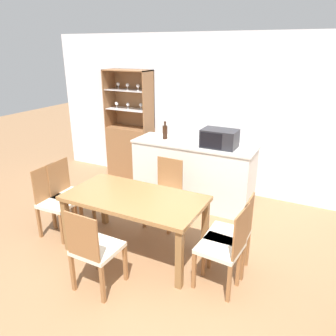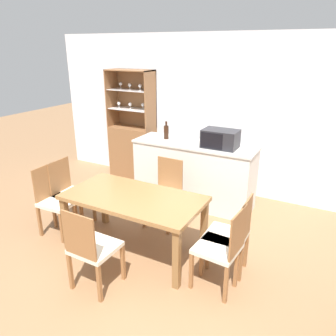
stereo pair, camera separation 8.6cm
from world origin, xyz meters
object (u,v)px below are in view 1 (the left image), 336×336
object	(u,v)px
dining_chair_side_right_far	(232,235)
dining_chair_side_left_near	(56,201)
dining_table	(135,203)
wine_bottle	(165,132)
microwave	(219,138)
dining_chair_side_right_near	(224,247)
display_cabinet	(131,146)
dining_chair_head_far	(165,193)
dining_chair_side_left_far	(70,194)
dining_chair_head_near	(95,249)

from	to	relation	value
dining_chair_side_right_far	dining_chair_side_left_near	size ratio (longest dim) A/B	1.00
dining_table	wine_bottle	bearing A→B (deg)	104.82
dining_chair_side_right_far	microwave	xyz separation A→B (m)	(-0.64, 1.38, 0.64)
dining_chair_side_right_near	dining_table	bearing A→B (deg)	87.92
dining_table	dining_chair_side_left_near	xyz separation A→B (m)	(-1.13, -0.13, -0.17)
display_cabinet	dining_chair_side_right_far	bearing A→B (deg)	-37.22
microwave	dining_table	bearing A→B (deg)	-108.08
dining_chair_head_far	dining_chair_side_left_far	distance (m)	1.29
dining_chair_side_left_near	dining_chair_head_near	world-z (taller)	same
dining_chair_head_far	dining_chair_side_left_far	world-z (taller)	same
dining_chair_side_left_far	dining_chair_head_near	xyz separation A→B (m)	(1.13, -0.87, 0.00)
dining_chair_side_right_far	wine_bottle	size ratio (longest dim) A/B	3.28
dining_chair_head_near	microwave	xyz separation A→B (m)	(0.49, 2.25, 0.64)
wine_bottle	dining_chair_head_near	bearing A→B (deg)	-79.88
display_cabinet	dining_chair_side_right_far	xyz separation A→B (m)	(2.51, -1.91, -0.14)
display_cabinet	wine_bottle	world-z (taller)	display_cabinet
dining_chair_side_right_near	microwave	xyz separation A→B (m)	(-0.64, 1.63, 0.64)
wine_bottle	dining_table	bearing A→B (deg)	-75.18
dining_chair_side_right_near	dining_chair_side_left_far	size ratio (longest dim) A/B	1.00
display_cabinet	dining_chair_side_right_near	xyz separation A→B (m)	(2.51, -2.17, -0.14)
dining_chair_side_left_far	dining_chair_head_near	world-z (taller)	same
display_cabinet	dining_chair_side_right_near	size ratio (longest dim) A/B	2.15
display_cabinet	dining_chair_side_right_far	distance (m)	3.16
dining_table	dining_chair_head_near	xyz separation A→B (m)	(-0.00, -0.74, -0.17)
dining_chair_side_right_far	dining_chair_side_left_near	bearing A→B (deg)	96.03
dining_chair_head_far	microwave	distance (m)	1.11
wine_bottle	dining_chair_side_left_near	bearing A→B (deg)	-113.19
dining_table	dining_chair_side_left_far	distance (m)	1.15
dining_chair_side_right_near	display_cabinet	bearing A→B (deg)	53.72
dining_chair_side_left_near	dining_chair_side_right_far	bearing A→B (deg)	94.33
dining_chair_head_far	dining_chair_side_right_near	xyz separation A→B (m)	(1.13, -0.87, 0.00)
dining_table	microwave	size ratio (longest dim) A/B	3.23
dining_chair_side_right_near	dining_chair_head_near	world-z (taller)	same
dining_chair_side_right_far	dining_chair_side_right_near	bearing A→B (deg)	179.59
dining_chair_side_right_near	dining_chair_side_right_far	distance (m)	0.26
dining_chair_side_right_far	dining_chair_head_near	xyz separation A→B (m)	(-1.13, -0.87, 0.00)
display_cabinet	dining_chair_side_left_near	world-z (taller)	display_cabinet
dining_chair_side_right_near	dining_chair_side_right_far	world-z (taller)	same
dining_chair_side_right_near	dining_chair_side_left_near	world-z (taller)	same
display_cabinet	dining_chair_side_left_near	xyz separation A→B (m)	(0.26, -2.16, -0.14)
microwave	wine_bottle	size ratio (longest dim) A/B	1.80
dining_chair_head_far	dining_chair_head_near	xyz separation A→B (m)	(-0.00, -1.49, 0.00)
microwave	dining_chair_side_left_near	bearing A→B (deg)	-134.81
display_cabinet	wine_bottle	xyz separation A→B (m)	(0.97, -0.49, 0.48)
dining_chair_side_right_near	dining_chair_side_left_far	world-z (taller)	same
dining_chair_side_right_far	dining_chair_side_left_near	xyz separation A→B (m)	(-2.26, -0.25, 0.00)
dining_chair_head_near	wine_bottle	distance (m)	2.41
dining_chair_side_left_near	microwave	size ratio (longest dim) A/B	1.83
display_cabinet	dining_chair_side_left_far	distance (m)	1.93
dining_chair_side_left_far	dining_chair_head_near	bearing A→B (deg)	49.67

